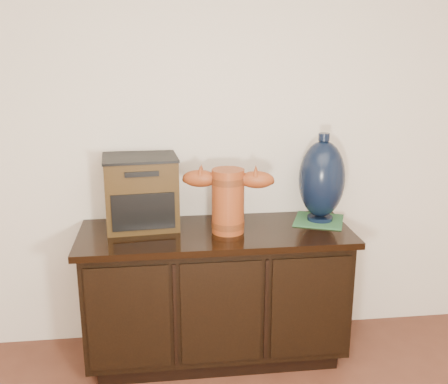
{
  "coord_description": "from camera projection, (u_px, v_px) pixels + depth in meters",
  "views": [
    {
      "loc": [
        -0.28,
        -0.41,
        1.72
      ],
      "look_at": [
        0.04,
        2.18,
        0.98
      ],
      "focal_mm": 42.0,
      "sensor_mm": 36.0,
      "label": 1
    }
  ],
  "objects": [
    {
      "name": "sideboard",
      "position": [
        216.0,
        293.0,
        2.91
      ],
      "size": [
        1.46,
        0.56,
        0.75
      ],
      "color": "black",
      "rests_on": "ground"
    },
    {
      "name": "terracotta_vessel",
      "position": [
        228.0,
        197.0,
        2.74
      ],
      "size": [
        0.49,
        0.21,
        0.34
      ],
      "rotation": [
        0.0,
        0.0,
        -0.21
      ],
      "color": "#9E461C",
      "rests_on": "sideboard"
    },
    {
      "name": "tv_radio",
      "position": [
        141.0,
        192.0,
        2.83
      ],
      "size": [
        0.42,
        0.35,
        0.39
      ],
      "rotation": [
        0.0,
        0.0,
        0.09
      ],
      "color": "#37240D",
      "rests_on": "sideboard"
    },
    {
      "name": "green_mat",
      "position": [
        319.0,
        220.0,
        2.96
      ],
      "size": [
        0.34,
        0.34,
        0.01
      ],
      "primitive_type": "cube",
      "rotation": [
        0.0,
        0.0,
        -0.38
      ],
      "color": "#2C6339",
      "rests_on": "sideboard"
    },
    {
      "name": "lamp_base",
      "position": [
        322.0,
        180.0,
        2.9
      ],
      "size": [
        0.33,
        0.33,
        0.49
      ],
      "rotation": [
        0.0,
        0.0,
        -0.38
      ],
      "color": "black",
      "rests_on": "green_mat"
    },
    {
      "name": "spray_can",
      "position": [
        231.0,
        209.0,
        2.87
      ],
      "size": [
        0.07,
        0.07,
        0.19
      ],
      "color": "maroon",
      "rests_on": "sideboard"
    }
  ]
}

